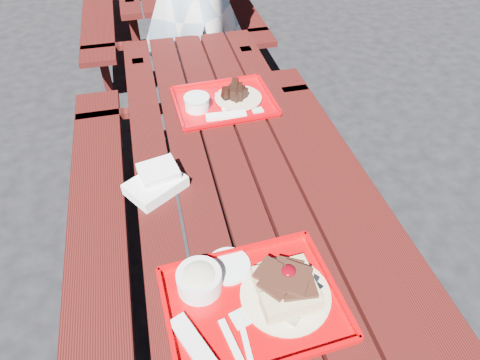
{
  "coord_description": "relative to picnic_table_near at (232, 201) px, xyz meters",
  "views": [
    {
      "loc": [
        -0.26,
        -1.22,
        1.86
      ],
      "look_at": [
        0.0,
        -0.15,
        0.82
      ],
      "focal_mm": 32.0,
      "sensor_mm": 36.0,
      "label": 1
    }
  ],
  "objects": [
    {
      "name": "ground",
      "position": [
        0.0,
        0.0,
        -0.56
      ],
      "size": [
        60.0,
        60.0,
        0.0
      ],
      "primitive_type": "plane",
      "color": "black",
      "rests_on": "ground"
    },
    {
      "name": "far_tray",
      "position": [
        0.06,
        0.43,
        0.21
      ],
      "size": [
        0.46,
        0.37,
        0.08
      ],
      "color": "#C00008",
      "rests_on": "picnic_table_near"
    },
    {
      "name": "picnic_table_near",
      "position": [
        0.0,
        0.0,
        0.0
      ],
      "size": [
        1.41,
        2.4,
        0.75
      ],
      "color": "#3C0D0B",
      "rests_on": "ground"
    },
    {
      "name": "white_cloth",
      "position": [
        -0.29,
        -0.05,
        0.22
      ],
      "size": [
        0.25,
        0.23,
        0.08
      ],
      "color": "white",
      "rests_on": "picnic_table_near"
    },
    {
      "name": "near_tray",
      "position": [
        -0.07,
        -0.58,
        0.23
      ],
      "size": [
        0.52,
        0.43,
        0.16
      ],
      "color": "#B50004",
      "rests_on": "picnic_table_near"
    }
  ]
}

